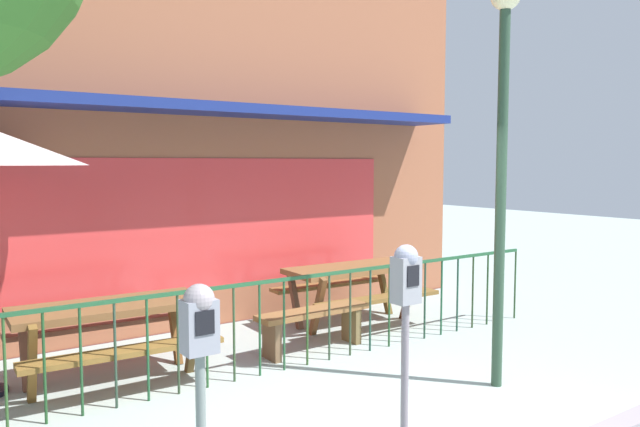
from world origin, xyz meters
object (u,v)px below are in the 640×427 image
picnic_table_right (353,278)px  parking_meter_far (200,345)px  patio_bench (313,320)px  picnic_table_left (110,320)px  street_lamp (503,124)px  parking_meter_near (406,295)px

picnic_table_right → parking_meter_far: (-3.65, -3.30, 0.54)m
parking_meter_far → patio_bench: bearing=45.9°
patio_bench → picnic_table_left: bearing=171.8°
parking_meter_far → street_lamp: size_ratio=0.39×
picnic_table_left → parking_meter_far: parking_meter_far is taller
picnic_table_left → patio_bench: size_ratio=1.32×
picnic_table_left → parking_meter_near: size_ratio=1.18×
patio_bench → parking_meter_far: bearing=-134.1°
patio_bench → street_lamp: street_lamp is taller
parking_meter_near → parking_meter_far: size_ratio=1.05×
picnic_table_right → picnic_table_left: bearing=-173.8°
picnic_table_left → patio_bench: picnic_table_left is taller
picnic_table_right → parking_meter_near: 3.85m
picnic_table_left → parking_meter_far: size_ratio=1.25×
parking_meter_near → street_lamp: street_lamp is taller
parking_meter_near → parking_meter_far: bearing=-176.6°
parking_meter_far → street_lamp: (3.37, 0.70, 1.35)m
picnic_table_right → street_lamp: (-0.28, -2.60, 1.89)m
patio_bench → picnic_table_right: bearing=31.4°
parking_meter_near → patio_bench: bearing=69.6°
picnic_table_right → parking_meter_far: parking_meter_far is taller
parking_meter_far → street_lamp: bearing=11.8°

